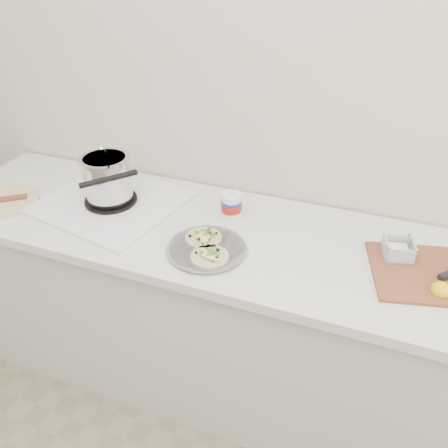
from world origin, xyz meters
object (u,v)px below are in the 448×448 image
(tub, at_px, (232,203))
(cutboard, at_px, (438,270))
(bacon_plate, at_px, (6,201))
(taco_plate, at_px, (207,247))
(stove, at_px, (109,187))

(tub, height_order, cutboard, tub)
(cutboard, relative_size, bacon_plate, 1.85)
(taco_plate, bearing_deg, tub, 88.35)
(stove, xyz_separation_m, tub, (0.51, 0.09, -0.02))
(tub, xyz_separation_m, bacon_plate, (-0.94, -0.24, -0.06))
(cutboard, xyz_separation_m, bacon_plate, (-1.71, -0.14, -0.01))
(bacon_plate, bearing_deg, stove, 18.75)
(taco_plate, xyz_separation_m, tub, (0.01, 0.25, 0.05))
(bacon_plate, bearing_deg, tub, 14.35)
(stove, height_order, taco_plate, stove)
(tub, distance_m, cutboard, 0.78)
(taco_plate, distance_m, tub, 0.26)
(stove, xyz_separation_m, cutboard, (1.28, -0.01, -0.07))
(stove, bearing_deg, bacon_plate, -150.38)
(taco_plate, xyz_separation_m, cutboard, (0.78, 0.15, 0.00))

